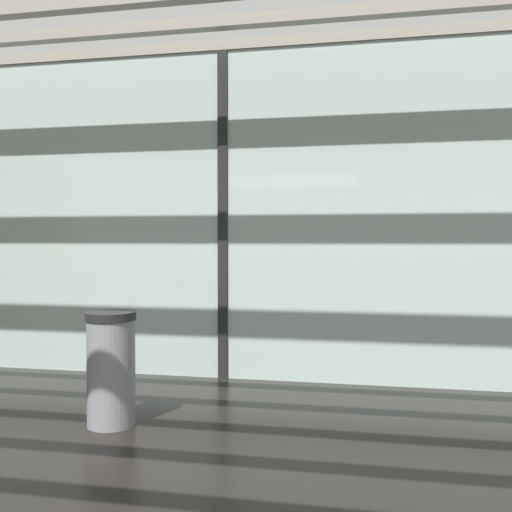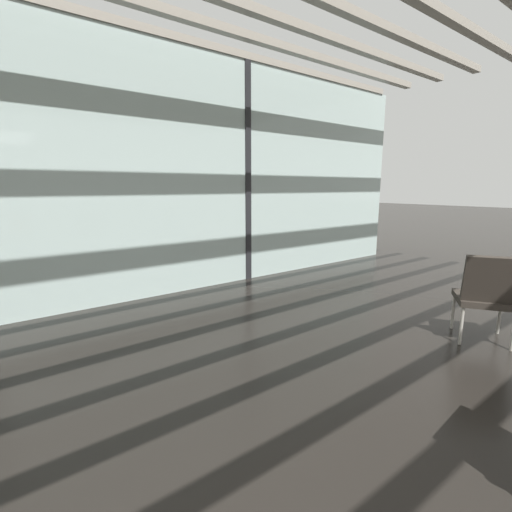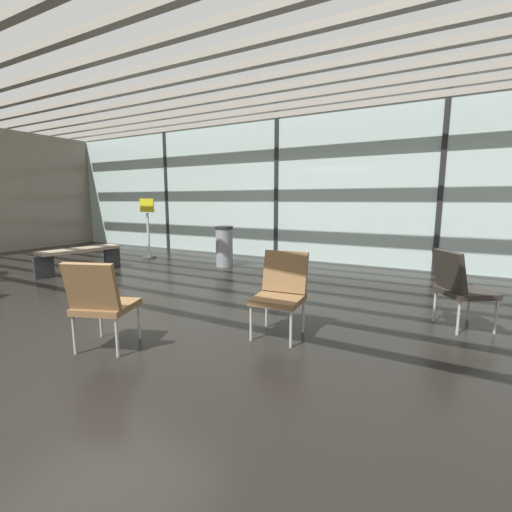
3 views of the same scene
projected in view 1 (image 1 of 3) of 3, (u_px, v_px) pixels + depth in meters
The scene contains 4 objects.
glass_curtain_wall at pixel (224, 216), 5.68m from camera, with size 14.00×0.08×3.29m, color #A3B7B2.
window_mullion_1 at pixel (224, 216), 5.68m from camera, with size 0.10×0.12×3.29m, color black.
parked_airplane at pixel (248, 203), 12.11m from camera, with size 11.61×4.39×4.39m.
trash_bin at pixel (111, 368), 4.24m from camera, with size 0.38×0.38×0.86m.
Camera 1 is at (1.42, -0.32, 1.40)m, focal length 39.43 mm.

